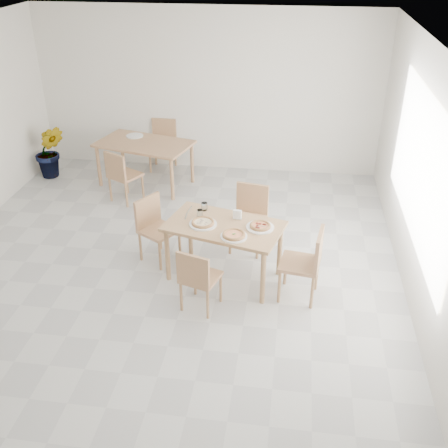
# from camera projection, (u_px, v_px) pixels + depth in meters

# --- Properties ---
(room) EXTENTS (7.28, 7.00, 7.00)m
(room) POSITION_uv_depth(u_px,v_px,m) (421.00, 169.00, 5.86)
(room) COLOR beige
(room) RESTS_ON ground
(main_table) EXTENTS (1.53, 1.10, 0.75)m
(main_table) POSITION_uv_depth(u_px,v_px,m) (224.00, 231.00, 6.32)
(main_table) COLOR tan
(main_table) RESTS_ON ground
(chair_south) EXTENTS (0.49, 0.49, 0.80)m
(chair_south) POSITION_uv_depth(u_px,v_px,m) (198.00, 276.00, 5.84)
(chair_south) COLOR tan
(chair_south) RESTS_ON ground
(chair_north) EXTENTS (0.51, 0.51, 0.89)m
(chair_north) POSITION_uv_depth(u_px,v_px,m) (250.00, 213.00, 7.03)
(chair_north) COLOR tan
(chair_north) RESTS_ON ground
(chair_west) EXTENTS (0.58, 0.58, 0.86)m
(chair_west) POSITION_uv_depth(u_px,v_px,m) (154.00, 224.00, 6.79)
(chair_west) COLOR tan
(chair_west) RESTS_ON ground
(chair_east) EXTENTS (0.51, 0.51, 0.90)m
(chair_east) POSITION_uv_depth(u_px,v_px,m) (307.00, 260.00, 6.02)
(chair_east) COLOR tan
(chair_east) RESTS_ON ground
(plate_margherita) EXTENTS (0.31, 0.31, 0.02)m
(plate_margherita) POSITION_uv_depth(u_px,v_px,m) (234.00, 236.00, 6.02)
(plate_margherita) COLOR white
(plate_margherita) RESTS_ON main_table
(plate_mushroom) EXTENTS (0.33, 0.33, 0.02)m
(plate_mushroom) POSITION_uv_depth(u_px,v_px,m) (203.00, 224.00, 6.27)
(plate_mushroom) COLOR white
(plate_mushroom) RESTS_ON main_table
(plate_pepperoni) EXTENTS (0.33, 0.33, 0.02)m
(plate_pepperoni) POSITION_uv_depth(u_px,v_px,m) (260.00, 227.00, 6.20)
(plate_pepperoni) COLOR white
(plate_pepperoni) RESTS_ON main_table
(pizza_margherita) EXTENTS (0.27, 0.27, 0.03)m
(pizza_margherita) POSITION_uv_depth(u_px,v_px,m) (234.00, 235.00, 6.01)
(pizza_margherita) COLOR tan
(pizza_margherita) RESTS_ON plate_margherita
(pizza_mushroom) EXTENTS (0.32, 0.32, 0.03)m
(pizza_mushroom) POSITION_uv_depth(u_px,v_px,m) (203.00, 222.00, 6.26)
(pizza_mushroom) COLOR tan
(pizza_mushroom) RESTS_ON plate_mushroom
(pizza_pepperoni) EXTENTS (0.28, 0.28, 0.03)m
(pizza_pepperoni) POSITION_uv_depth(u_px,v_px,m) (260.00, 226.00, 6.19)
(pizza_pepperoni) COLOR tan
(pizza_pepperoni) RESTS_ON plate_pepperoni
(tumbler_a) EXTENTS (0.08, 0.08, 0.10)m
(tumbler_a) POSITION_uv_depth(u_px,v_px,m) (204.00, 206.00, 6.58)
(tumbler_a) COLOR white
(tumbler_a) RESTS_ON main_table
(tumbler_b) EXTENTS (0.07, 0.07, 0.09)m
(tumbler_b) POSITION_uv_depth(u_px,v_px,m) (200.00, 213.00, 6.43)
(tumbler_b) COLOR white
(tumbler_b) RESTS_ON main_table
(napkin_holder) EXTENTS (0.11, 0.07, 0.12)m
(napkin_holder) POSITION_uv_depth(u_px,v_px,m) (237.00, 215.00, 6.36)
(napkin_holder) COLOR silver
(napkin_holder) RESTS_ON main_table
(fork_a) EXTENTS (0.03, 0.18, 0.01)m
(fork_a) POSITION_uv_depth(u_px,v_px,m) (190.00, 209.00, 6.62)
(fork_a) COLOR silver
(fork_a) RESTS_ON main_table
(fork_b) EXTENTS (0.02, 0.17, 0.01)m
(fork_b) POSITION_uv_depth(u_px,v_px,m) (186.00, 216.00, 6.46)
(fork_b) COLOR silver
(fork_b) RESTS_ON main_table
(second_table) EXTENTS (1.71, 1.24, 0.75)m
(second_table) POSITION_uv_depth(u_px,v_px,m) (144.00, 147.00, 8.73)
(second_table) COLOR tan
(second_table) RESTS_ON ground
(chair_back_s) EXTENTS (0.58, 0.58, 0.86)m
(chair_back_s) POSITION_uv_depth(u_px,v_px,m) (121.00, 173.00, 8.22)
(chair_back_s) COLOR tan
(chair_back_s) RESTS_ON ground
(chair_back_n) EXTENTS (0.44, 0.44, 0.89)m
(chair_back_n) POSITION_uv_depth(u_px,v_px,m) (163.00, 141.00, 9.44)
(chair_back_n) COLOR tan
(chair_back_n) RESTS_ON ground
(plate_empty) EXTENTS (0.29, 0.29, 0.02)m
(plate_empty) POSITION_uv_depth(u_px,v_px,m) (135.00, 136.00, 8.95)
(plate_empty) COLOR white
(plate_empty) RESTS_ON second_table
(potted_plant) EXTENTS (0.62, 0.56, 0.94)m
(potted_plant) POSITION_uv_depth(u_px,v_px,m) (50.00, 151.00, 9.11)
(potted_plant) COLOR #2F6F21
(potted_plant) RESTS_ON ground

